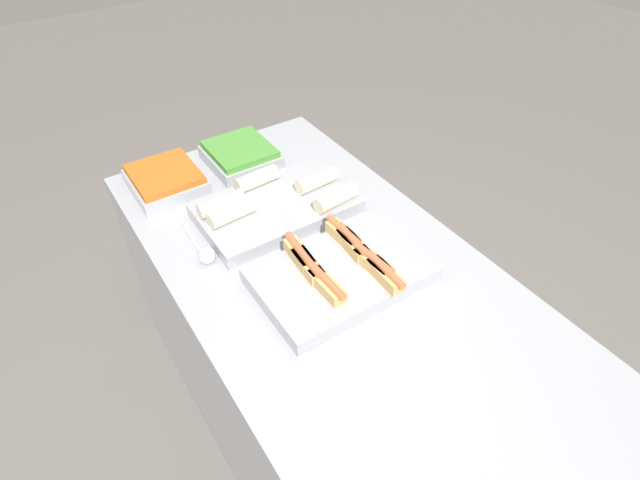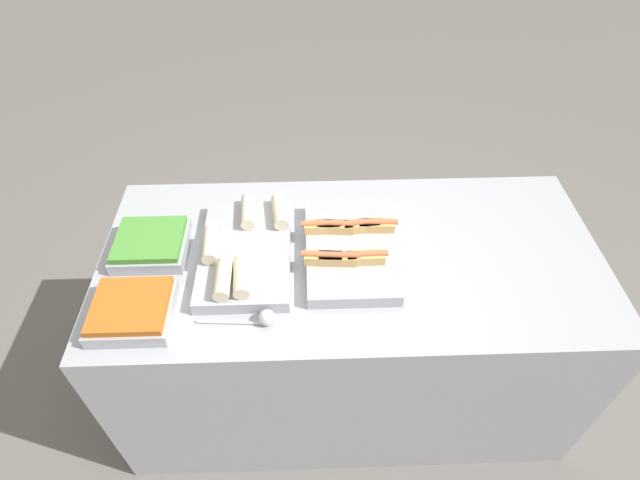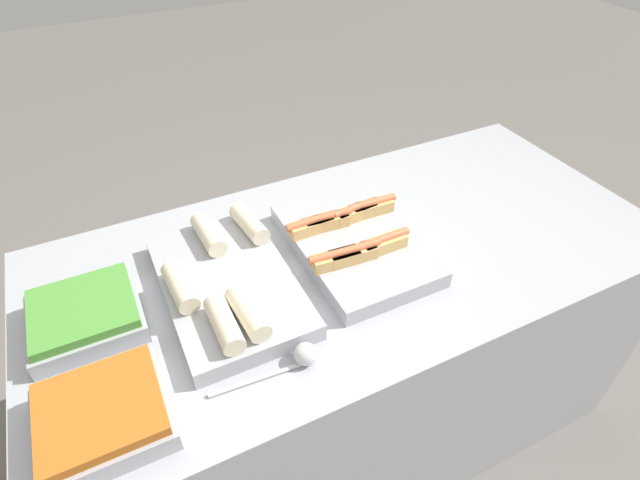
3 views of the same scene
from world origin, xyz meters
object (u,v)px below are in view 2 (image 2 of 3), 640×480
object	(u,v)px
tray_side_front	(132,311)
tray_hotdogs	(349,248)
tray_side_back	(151,244)
serving_spoon_near	(262,318)
tray_wraps	(245,251)

from	to	relation	value
tray_side_front	tray_hotdogs	bearing A→B (deg)	19.66
tray_side_back	serving_spoon_near	distance (m)	0.54
tray_side_back	serving_spoon_near	world-z (taller)	tray_side_back
serving_spoon_near	tray_wraps	bearing A→B (deg)	104.52
tray_side_back	tray_side_front	bearing A→B (deg)	-90.00
tray_wraps	serving_spoon_near	distance (m)	0.30
tray_wraps	tray_side_front	xyz separation A→B (m)	(-0.35, -0.26, -0.00)
tray_hotdogs	tray_side_back	size ratio (longest dim) A/B	1.89
tray_wraps	tray_hotdogs	bearing A→B (deg)	0.38
tray_side_back	serving_spoon_near	size ratio (longest dim) A/B	1.01
tray_wraps	tray_side_back	bearing A→B (deg)	172.91
tray_hotdogs	tray_wraps	world-z (taller)	tray_wraps
tray_hotdogs	tray_side_front	xyz separation A→B (m)	(-0.72, -0.26, 0.00)
tray_wraps	serving_spoon_near	world-z (taller)	tray_wraps
tray_side_front	serving_spoon_near	bearing A→B (deg)	-4.86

